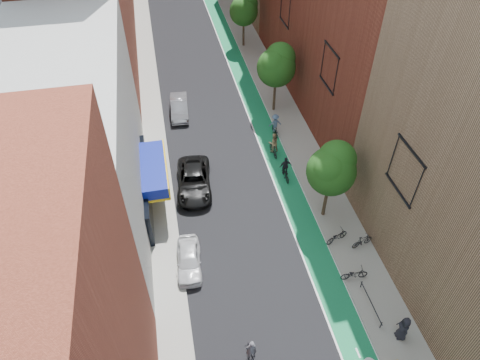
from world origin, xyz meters
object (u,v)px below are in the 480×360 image
cyclist_lead (251,355)px  cyclist_lane_near (273,146)px  parked_car_white (189,260)px  cyclist_lane_far (275,126)px  parked_car_black (194,181)px  pedestrian (403,328)px  cyclist_lane_mid (285,171)px  parked_car_silver (179,107)px

cyclist_lead → cyclist_lane_near: size_ratio=0.93×
parked_car_white → cyclist_lane_far: (9.27, 12.76, 0.30)m
cyclist_lane_near → parked_car_black: bearing=16.7°
pedestrian → parked_car_white: bearing=-119.2°
cyclist_lead → cyclist_lane_near: bearing=-109.5°
cyclist_lane_mid → pedestrian: (2.66, -14.44, 0.32)m
parked_car_white → parked_car_black: 7.40m
parked_car_silver → cyclist_lane_mid: size_ratio=2.24×
cyclist_lead → cyclist_lane_near: 18.02m
parked_car_black → pedestrian: bearing=-50.0°
parked_car_silver → cyclist_lane_near: cyclist_lane_near is taller
cyclist_lead → pedestrian: bearing=176.4°
parked_car_white → cyclist_lane_near: bearing=54.5°
parked_car_white → parked_car_silver: parked_car_silver is taller
cyclist_lane_far → pedestrian: (1.97, -20.19, 0.11)m
cyclist_lane_mid → cyclist_lane_far: (0.69, 5.76, 0.21)m
parked_car_white → parked_car_black: size_ratio=0.70×
cyclist_lane_far → cyclist_lane_mid: bearing=80.7°
pedestrian → cyclist_lane_near: bearing=-166.5°
parked_car_silver → cyclist_lane_mid: 13.06m
parked_car_silver → cyclist_lead: (1.40, -24.78, -0.10)m
parked_car_silver → parked_car_black: bearing=-85.7°
parked_car_white → parked_car_black: bearing=84.4°
parked_car_white → parked_car_black: parked_car_black is taller
cyclist_lane_near → pedestrian: size_ratio=1.15×
parked_car_white → cyclist_lane_mid: bearing=43.6°
cyclist_lane_near → cyclist_lane_far: 2.84m
parked_car_black → cyclist_lane_near: cyclist_lane_near is taller
parked_car_silver → cyclist_lane_far: 9.51m
cyclist_lane_mid → pedestrian: size_ratio=1.10×
parked_car_white → cyclist_lane_near: 13.10m
parked_car_white → pedestrian: bearing=-29.1°
parked_car_black → cyclist_lead: bearing=-78.8°
cyclist_lead → pedestrian: size_ratio=1.07×
parked_car_white → parked_car_silver: (1.20, 17.78, 0.08)m
parked_car_silver → cyclist_lane_near: (7.19, -7.72, 0.15)m
parked_car_silver → parked_car_white: bearing=-89.9°
parked_car_black → parked_car_silver: parked_car_black is taller
parked_car_white → cyclist_lead: bearing=-65.3°
cyclist_lane_mid → cyclist_lead: bearing=66.7°
cyclist_lane_far → pedestrian: bearing=93.1°
parked_car_white → pedestrian: size_ratio=2.10×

